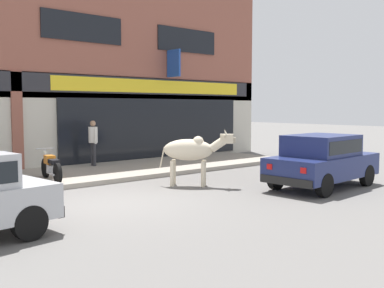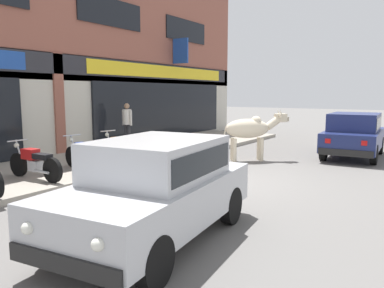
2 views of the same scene
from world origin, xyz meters
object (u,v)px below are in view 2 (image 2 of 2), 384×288
Objects in this scene: motorcycle_1 at (35,163)px; pedestrian at (127,120)px; car_1 at (354,133)px; motorcycle_3 at (121,149)px; car_0 at (156,184)px; motorcycle_2 at (86,155)px; cow at (250,129)px.

pedestrian is at bearing 21.18° from motorcycle_1.
pedestrian is (-3.03, 7.30, 0.31)m from car_1.
motorcycle_1 is at bearing 178.60° from motorcycle_3.
car_0 reaches higher than motorcycle_1.
car_0 is 2.07× the size of motorcycle_2.
motorcycle_2 is (-6.82, 5.15, -0.28)m from car_1.
car_1 is at bearing -45.78° from cow.
cow is at bearing -25.71° from motorcycle_1.
car_1 reaches higher than motorcycle_1.
car_1 is 9.75m from motorcycle_1.
car_1 is 2.04× the size of motorcycle_3.
cow is 0.95× the size of motorcycle_2.
motorcycle_1 is (-5.68, 2.73, -0.48)m from cow.
motorcycle_1 is at bearing 77.82° from car_0.
car_0 is 5.64m from motorcycle_3.
cow is 1.08× the size of pedestrian.
motorcycle_2 is at bearing 149.10° from cow.
motorcycle_3 is (2.71, -0.07, 0.00)m from motorcycle_1.
motorcycle_1 and motorcycle_2 have the same top height.
motorcycle_3 is at bearing 136.23° from car_1.
motorcycle_1 and motorcycle_3 have the same top height.
car_0 is at bearing 174.05° from car_1.
cow is 6.32m from motorcycle_1.
motorcycle_1 is 5.55m from pedestrian.
pedestrian is (3.79, 2.14, 0.60)m from motorcycle_2.
motorcycle_2 is (-4.32, 2.58, -0.48)m from cow.
motorcycle_1 is (-8.18, 5.30, -0.28)m from car_1.
car_1 reaches higher than motorcycle_2.
pedestrian reaches higher than cow.
motorcycle_3 is 1.13× the size of pedestrian.
pedestrian is at bearing 46.20° from car_0.
cow is 0.95× the size of motorcycle_1.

